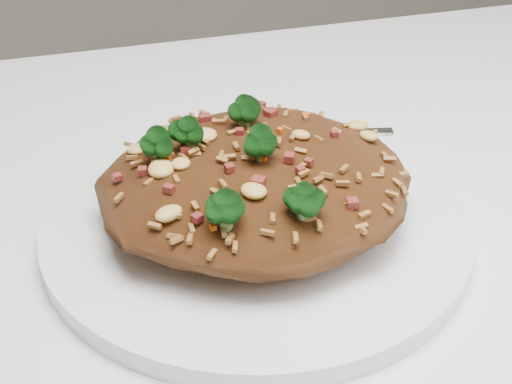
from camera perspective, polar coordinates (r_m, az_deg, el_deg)
The scene contains 4 objects.
dining_table at distance 0.50m, azimuth 12.26°, elevation -14.05°, with size 1.20×0.80×0.75m.
plate at distance 0.46m, azimuth -0.00°, elevation -2.29°, with size 0.27×0.27×0.01m, color white.
fried_rice at distance 0.44m, azimuth -0.06°, elevation 1.65°, with size 0.19×0.18×0.07m.
fork at distance 0.54m, azimuth 3.25°, elevation 4.64°, with size 0.16×0.05×0.00m.
Camera 1 is at (-0.19, -0.29, 1.03)m, focal length 50.00 mm.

